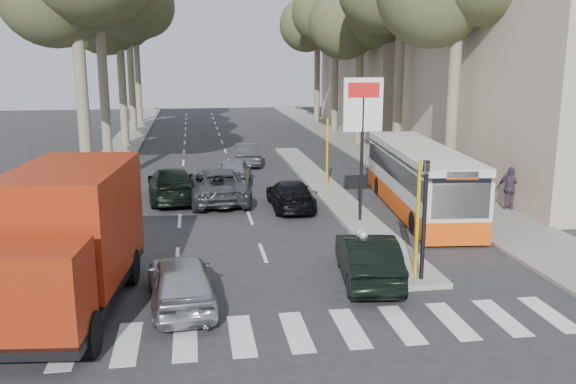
{
  "coord_description": "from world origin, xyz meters",
  "views": [
    {
      "loc": [
        -3.07,
        -17.15,
        6.39
      ],
      "look_at": [
        0.25,
        3.95,
        1.6
      ],
      "focal_mm": 38.0,
      "sensor_mm": 36.0,
      "label": 1
    }
  ],
  "objects_px": {
    "silver_hatchback": "(181,281)",
    "city_bus": "(419,177)",
    "dark_hatchback": "(368,258)",
    "red_truck": "(67,239)",
    "motorcycle": "(361,260)"
  },
  "relations": [
    {
      "from": "dark_hatchback",
      "to": "motorcycle",
      "type": "distance_m",
      "value": 0.42
    },
    {
      "from": "silver_hatchback",
      "to": "city_bus",
      "type": "distance_m",
      "value": 12.99
    },
    {
      "from": "silver_hatchback",
      "to": "city_bus",
      "type": "height_order",
      "value": "city_bus"
    },
    {
      "from": "city_bus",
      "to": "motorcycle",
      "type": "height_order",
      "value": "city_bus"
    },
    {
      "from": "red_truck",
      "to": "city_bus",
      "type": "xyz_separation_m",
      "value": [
        12.47,
        8.47,
        -0.48
      ]
    },
    {
      "from": "city_bus",
      "to": "motorcycle",
      "type": "xyz_separation_m",
      "value": [
        -4.69,
        -7.89,
        -0.68
      ]
    },
    {
      "from": "dark_hatchback",
      "to": "silver_hatchback",
      "type": "bearing_deg",
      "value": 17.99
    },
    {
      "from": "city_bus",
      "to": "motorcycle",
      "type": "distance_m",
      "value": 9.21
    },
    {
      "from": "silver_hatchback",
      "to": "red_truck",
      "type": "xyz_separation_m",
      "value": [
        -2.78,
        0.14,
        1.23
      ]
    },
    {
      "from": "city_bus",
      "to": "red_truck",
      "type": "bearing_deg",
      "value": -140.29
    },
    {
      "from": "silver_hatchback",
      "to": "city_bus",
      "type": "relative_size",
      "value": 0.38
    },
    {
      "from": "silver_hatchback",
      "to": "red_truck",
      "type": "relative_size",
      "value": 0.58
    },
    {
      "from": "motorcycle",
      "to": "dark_hatchback",
      "type": "bearing_deg",
      "value": 45.7
    },
    {
      "from": "red_truck",
      "to": "city_bus",
      "type": "distance_m",
      "value": 15.08
    },
    {
      "from": "dark_hatchback",
      "to": "motorcycle",
      "type": "xyz_separation_m",
      "value": [
        -0.3,
        -0.29,
        0.06
      ]
    }
  ]
}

